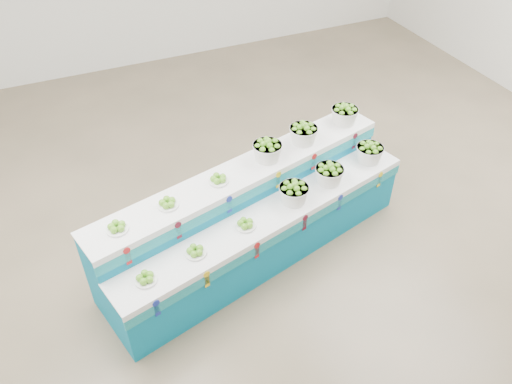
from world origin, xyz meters
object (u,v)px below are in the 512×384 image
(display_stand, at_px, (256,217))
(basket_upper_right, at_px, (345,114))
(plate_upper_mid, at_px, (168,203))
(basket_lower_left, at_px, (294,193))

(display_stand, height_order, basket_upper_right, basket_upper_right)
(plate_upper_mid, height_order, basket_upper_right, basket_upper_right)
(basket_lower_left, relative_size, basket_upper_right, 1.00)
(plate_upper_mid, xyz_separation_m, basket_upper_right, (2.37, 0.60, 0.07))
(basket_lower_left, bearing_deg, basket_upper_right, 35.18)
(basket_lower_left, distance_m, basket_upper_right, 1.31)
(display_stand, height_order, basket_lower_left, display_stand)
(basket_lower_left, height_order, plate_upper_mid, plate_upper_mid)
(basket_lower_left, bearing_deg, display_stand, 160.21)
(display_stand, distance_m, basket_upper_right, 1.66)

